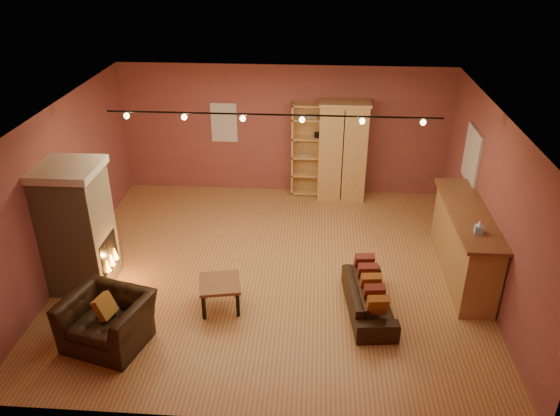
# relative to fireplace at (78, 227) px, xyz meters

# --- Properties ---
(floor) EXTENTS (7.00, 7.00, 0.00)m
(floor) POSITION_rel_fireplace_xyz_m (3.04, 0.60, -1.06)
(floor) COLOR olive
(floor) RESTS_ON ground
(ceiling) EXTENTS (7.00, 7.00, 0.00)m
(ceiling) POSITION_rel_fireplace_xyz_m (3.04, 0.60, 1.74)
(ceiling) COLOR brown
(ceiling) RESTS_ON back_wall
(back_wall) EXTENTS (7.00, 0.02, 2.80)m
(back_wall) POSITION_rel_fireplace_xyz_m (3.04, 3.85, 0.34)
(back_wall) COLOR brown
(back_wall) RESTS_ON floor
(left_wall) EXTENTS (0.02, 6.50, 2.80)m
(left_wall) POSITION_rel_fireplace_xyz_m (-0.46, 0.60, 0.34)
(left_wall) COLOR brown
(left_wall) RESTS_ON floor
(right_wall) EXTENTS (0.02, 6.50, 2.80)m
(right_wall) POSITION_rel_fireplace_xyz_m (6.54, 0.60, 0.34)
(right_wall) COLOR brown
(right_wall) RESTS_ON floor
(fireplace) EXTENTS (1.01, 0.98, 2.12)m
(fireplace) POSITION_rel_fireplace_xyz_m (0.00, 0.00, 0.00)
(fireplace) COLOR tan
(fireplace) RESTS_ON floor
(back_window) EXTENTS (0.56, 0.04, 0.86)m
(back_window) POSITION_rel_fireplace_xyz_m (1.74, 3.83, 0.49)
(back_window) COLOR silver
(back_window) RESTS_ON back_wall
(bookcase) EXTENTS (0.84, 0.33, 2.05)m
(bookcase) POSITION_rel_fireplace_xyz_m (3.62, 3.74, -0.02)
(bookcase) COLOR tan
(bookcase) RESTS_ON floor
(armoire) EXTENTS (1.06, 0.60, 2.15)m
(armoire) POSITION_rel_fireplace_xyz_m (4.29, 3.58, 0.02)
(armoire) COLOR tan
(armoire) RESTS_ON floor
(bar_counter) EXTENTS (0.67, 2.56, 1.22)m
(bar_counter) POSITION_rel_fireplace_xyz_m (6.24, 0.68, -0.44)
(bar_counter) COLOR tan
(bar_counter) RESTS_ON floor
(tissue_box) EXTENTS (0.13, 0.13, 0.22)m
(tissue_box) POSITION_rel_fireplace_xyz_m (6.19, -0.02, 0.25)
(tissue_box) COLOR #88B3DA
(tissue_box) RESTS_ON bar_counter
(right_window) EXTENTS (0.05, 0.90, 1.00)m
(right_window) POSITION_rel_fireplace_xyz_m (6.51, 2.00, 0.59)
(right_window) COLOR silver
(right_window) RESTS_ON right_wall
(loveseat) EXTENTS (0.63, 1.64, 0.70)m
(loveseat) POSITION_rel_fireplace_xyz_m (4.61, -0.42, -0.72)
(loveseat) COLOR black
(loveseat) RESTS_ON floor
(armchair) EXTENTS (1.28, 1.01, 0.98)m
(armchair) POSITION_rel_fireplace_xyz_m (0.88, -1.38, -0.57)
(armchair) COLOR black
(armchair) RESTS_ON floor
(coffee_table) EXTENTS (0.73, 0.73, 0.47)m
(coffee_table) POSITION_rel_fireplace_xyz_m (2.32, -0.49, -0.66)
(coffee_table) COLOR brown
(coffee_table) RESTS_ON floor
(track_rail) EXTENTS (5.20, 0.09, 0.13)m
(track_rail) POSITION_rel_fireplace_xyz_m (3.04, 0.80, 1.63)
(track_rail) COLOR black
(track_rail) RESTS_ON ceiling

